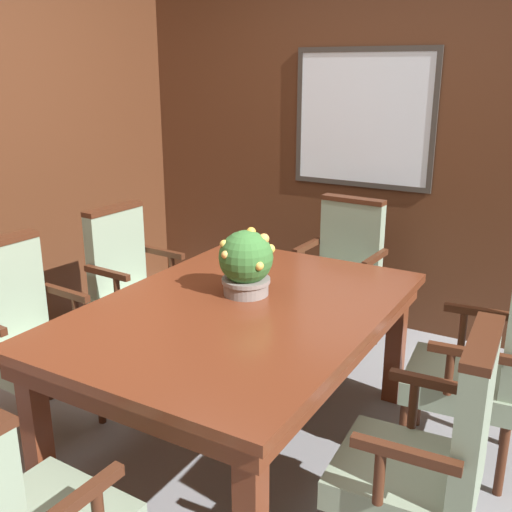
{
  "coord_description": "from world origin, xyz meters",
  "views": [
    {
      "loc": [
        1.36,
        -2.11,
        1.78
      ],
      "look_at": [
        0.01,
        0.21,
        0.93
      ],
      "focal_mm": 42.0,
      "sensor_mm": 36.0,
      "label": 1
    }
  ],
  "objects_px": {
    "chair_left_far": "(132,283)",
    "chair_left_near": "(24,332)",
    "potted_plant": "(246,263)",
    "dining_table": "(240,324)",
    "chair_right_near": "(431,454)",
    "chair_head_far": "(342,271)",
    "chair_right_far": "(482,361)"
  },
  "relations": [
    {
      "from": "dining_table",
      "to": "chair_right_far",
      "type": "xyz_separation_m",
      "value": [
        1.02,
        0.42,
        -0.12
      ]
    },
    {
      "from": "chair_right_far",
      "to": "chair_right_near",
      "type": "xyz_separation_m",
      "value": [
        -0.02,
        -0.79,
        0.0
      ]
    },
    {
      "from": "dining_table",
      "to": "chair_left_near",
      "type": "bearing_deg",
      "value": -158.71
    },
    {
      "from": "chair_right_near",
      "to": "potted_plant",
      "type": "height_order",
      "value": "potted_plant"
    },
    {
      "from": "potted_plant",
      "to": "dining_table",
      "type": "bearing_deg",
      "value": -70.23
    },
    {
      "from": "chair_left_far",
      "to": "chair_left_near",
      "type": "bearing_deg",
      "value": -176.11
    },
    {
      "from": "chair_left_near",
      "to": "potted_plant",
      "type": "height_order",
      "value": "potted_plant"
    },
    {
      "from": "chair_left_near",
      "to": "chair_right_far",
      "type": "distance_m",
      "value": 2.2
    },
    {
      "from": "chair_right_far",
      "to": "chair_left_near",
      "type": "bearing_deg",
      "value": -73.53
    },
    {
      "from": "dining_table",
      "to": "chair_head_far",
      "type": "bearing_deg",
      "value": 90.41
    },
    {
      "from": "chair_right_far",
      "to": "chair_right_near",
      "type": "distance_m",
      "value": 0.8
    },
    {
      "from": "chair_head_far",
      "to": "potted_plant",
      "type": "height_order",
      "value": "potted_plant"
    },
    {
      "from": "chair_head_far",
      "to": "dining_table",
      "type": "bearing_deg",
      "value": -86.54
    },
    {
      "from": "chair_head_far",
      "to": "chair_left_far",
      "type": "bearing_deg",
      "value": -137.1
    },
    {
      "from": "chair_left_far",
      "to": "chair_head_far",
      "type": "distance_m",
      "value": 1.34
    },
    {
      "from": "chair_left_far",
      "to": "potted_plant",
      "type": "height_order",
      "value": "potted_plant"
    },
    {
      "from": "chair_right_far",
      "to": "chair_head_far",
      "type": "height_order",
      "value": "same"
    },
    {
      "from": "chair_left_far",
      "to": "chair_head_far",
      "type": "relative_size",
      "value": 1.0
    },
    {
      "from": "dining_table",
      "to": "potted_plant",
      "type": "height_order",
      "value": "potted_plant"
    },
    {
      "from": "dining_table",
      "to": "chair_right_near",
      "type": "xyz_separation_m",
      "value": [
        0.99,
        -0.37,
        -0.12
      ]
    },
    {
      "from": "chair_left_far",
      "to": "chair_right_near",
      "type": "xyz_separation_m",
      "value": [
        2.03,
        -0.79,
        0.0
      ]
    },
    {
      "from": "chair_left_near",
      "to": "chair_right_near",
      "type": "xyz_separation_m",
      "value": [
        2.02,
        0.03,
        0.0
      ]
    },
    {
      "from": "dining_table",
      "to": "chair_head_far",
      "type": "relative_size",
      "value": 1.79
    },
    {
      "from": "chair_left_near",
      "to": "chair_left_far",
      "type": "height_order",
      "value": "same"
    },
    {
      "from": "dining_table",
      "to": "chair_left_near",
      "type": "distance_m",
      "value": 1.1
    },
    {
      "from": "chair_right_near",
      "to": "potted_plant",
      "type": "relative_size",
      "value": 3.0
    },
    {
      "from": "chair_left_far",
      "to": "chair_right_far",
      "type": "height_order",
      "value": "same"
    },
    {
      "from": "dining_table",
      "to": "chair_left_near",
      "type": "relative_size",
      "value": 1.79
    },
    {
      "from": "chair_left_near",
      "to": "chair_left_far",
      "type": "distance_m",
      "value": 0.82
    },
    {
      "from": "chair_right_far",
      "to": "chair_head_far",
      "type": "xyz_separation_m",
      "value": [
        -1.03,
        0.85,
        0.0
      ]
    },
    {
      "from": "chair_left_near",
      "to": "chair_right_far",
      "type": "relative_size",
      "value": 1.0
    },
    {
      "from": "chair_left_near",
      "to": "potted_plant",
      "type": "relative_size",
      "value": 3.0
    }
  ]
}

